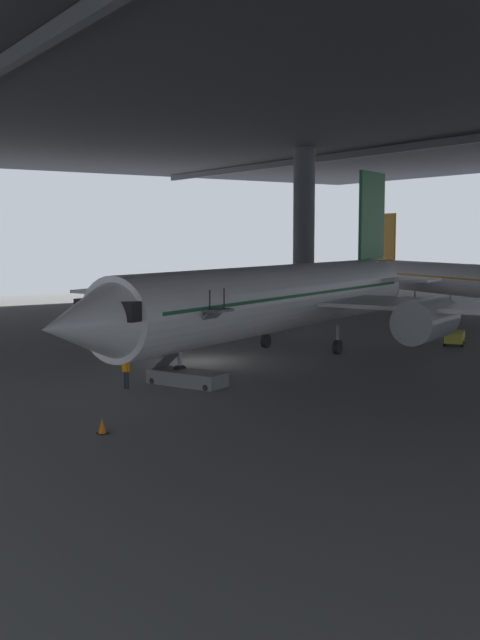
% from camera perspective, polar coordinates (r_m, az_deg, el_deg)
% --- Properties ---
extents(ground_plane, '(110.00, 110.00, 0.00)m').
position_cam_1_polar(ground_plane, '(44.86, -3.25, -3.06)').
color(ground_plane, slate).
extents(hangar_structure, '(121.00, 99.00, 16.98)m').
position_cam_1_polar(hangar_structure, '(53.47, 9.92, 15.94)').
color(hangar_structure, '#4C4F54').
rests_on(hangar_structure, ground_plane).
extents(airplane_main, '(36.68, 36.66, 11.99)m').
position_cam_1_polar(airplane_main, '(46.50, 3.28, 1.67)').
color(airplane_main, white).
rests_on(airplane_main, ground_plane).
extents(boarding_stairs, '(4.51, 3.01, 4.77)m').
position_cam_1_polar(boarding_stairs, '(37.59, -3.88, -3.73)').
color(boarding_stairs, slate).
rests_on(boarding_stairs, ground_plane).
extents(crew_worker_by_stairs, '(0.54, 0.29, 1.64)m').
position_cam_1_polar(crew_worker_by_stairs, '(36.96, -8.48, -3.65)').
color(crew_worker_by_stairs, '#232838').
rests_on(crew_worker_by_stairs, ground_plane).
extents(airplane_distant, '(30.05, 29.43, 9.73)m').
position_cam_1_polar(airplane_distant, '(77.69, 14.91, 2.99)').
color(airplane_distant, white).
rests_on(airplane_distant, ground_plane).
extents(traffic_cone_orange, '(0.36, 0.36, 0.60)m').
position_cam_1_polar(traffic_cone_orange, '(28.90, -10.20, -7.77)').
color(traffic_cone_orange, black).
rests_on(traffic_cone_orange, ground_plane).
extents(baggage_tug, '(2.27, 2.48, 0.90)m').
position_cam_1_polar(baggage_tug, '(53.27, 15.67, -1.24)').
color(baggage_tug, yellow).
rests_on(baggage_tug, ground_plane).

